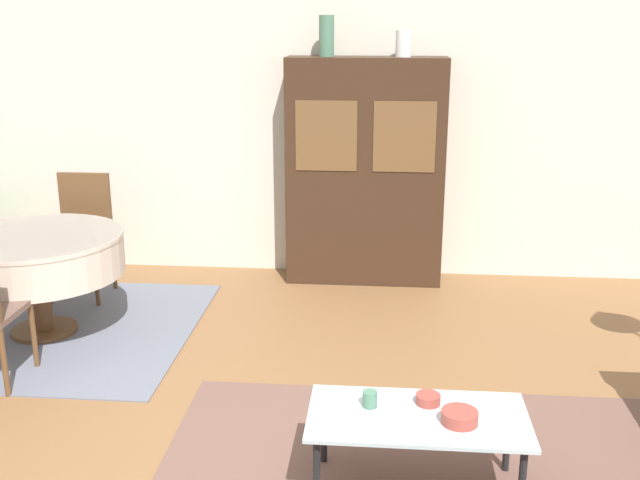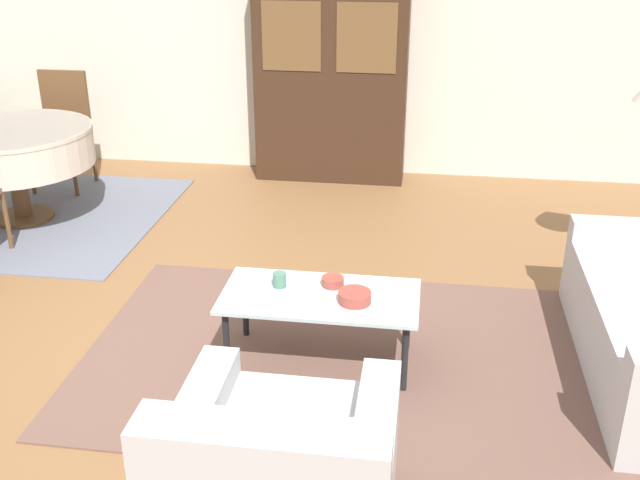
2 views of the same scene
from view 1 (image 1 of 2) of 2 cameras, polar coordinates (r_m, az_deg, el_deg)
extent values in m
cube|color=beige|center=(6.75, -0.05, 8.71)|extent=(10.00, 0.06, 2.70)
cube|color=slate|center=(6.06, -19.39, -6.42)|extent=(2.07, 2.08, 0.01)
cylinder|color=black|center=(3.69, -0.26, -17.44)|extent=(0.04, 0.04, 0.40)
cylinder|color=black|center=(4.05, 0.30, -14.11)|extent=(0.04, 0.04, 0.40)
cylinder|color=black|center=(4.09, 14.11, -14.29)|extent=(0.04, 0.04, 0.40)
cube|color=silver|center=(3.76, 7.47, -13.23)|extent=(1.07, 0.54, 0.02)
cube|color=#382316|center=(6.55, 3.45, 5.16)|extent=(1.36, 0.39, 1.96)
cube|color=brown|center=(6.31, 0.47, 7.93)|extent=(0.52, 0.01, 0.59)
cube|color=brown|center=(6.29, 6.45, 7.80)|extent=(0.52, 0.01, 0.59)
cylinder|color=brown|center=(6.02, -20.24, -6.43)|extent=(0.48, 0.48, 0.03)
cylinder|color=brown|center=(5.95, -20.44, -4.54)|extent=(0.14, 0.14, 0.46)
cylinder|color=beige|center=(5.83, -20.81, -1.06)|extent=(1.25, 1.25, 0.30)
cylinder|color=beige|center=(5.79, -20.95, 0.21)|extent=(1.26, 1.26, 0.03)
cylinder|color=brown|center=(5.40, -20.98, -6.82)|extent=(0.04, 0.04, 0.44)
cylinder|color=brown|center=(5.07, -22.93, -8.57)|extent=(0.04, 0.04, 0.44)
cylinder|color=brown|center=(6.35, -16.68, -2.90)|extent=(0.04, 0.04, 0.44)
cylinder|color=brown|center=(6.51, -19.99, -2.74)|extent=(0.04, 0.04, 0.44)
cylinder|color=brown|center=(6.71, -15.44, -1.76)|extent=(0.04, 0.04, 0.44)
cylinder|color=brown|center=(6.86, -18.61, -1.64)|extent=(0.04, 0.04, 0.44)
cube|color=brown|center=(6.53, -17.87, -0.23)|extent=(0.44, 0.44, 0.04)
cube|color=brown|center=(6.64, -17.44, 2.64)|extent=(0.44, 0.04, 0.53)
cylinder|color=#4C7A60|center=(3.78, 3.82, -12.00)|extent=(0.07, 0.07, 0.08)
cylinder|color=#9E4238|center=(3.70, 10.58, -13.12)|extent=(0.18, 0.18, 0.06)
cylinder|color=#9E4238|center=(3.85, 8.24, -11.91)|extent=(0.12, 0.12, 0.05)
cylinder|color=#4C7A60|center=(6.44, 0.50, 15.29)|extent=(0.13, 0.13, 0.33)
cylinder|color=white|center=(6.42, 6.38, 14.66)|extent=(0.13, 0.13, 0.22)
camera|label=2|loc=(0.76, 116.32, -2.53)|focal=42.00mm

